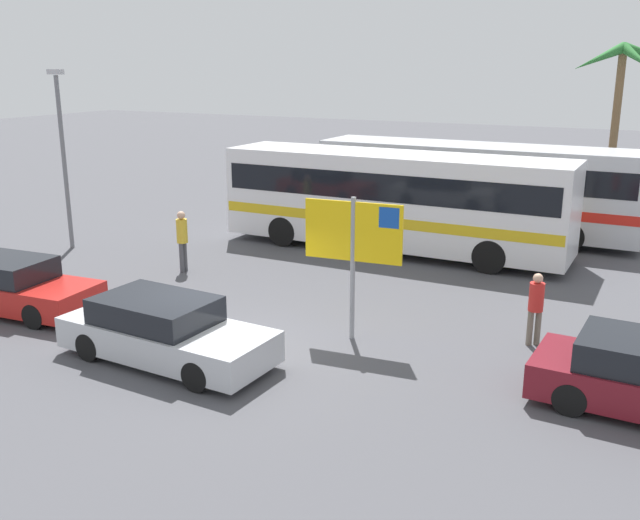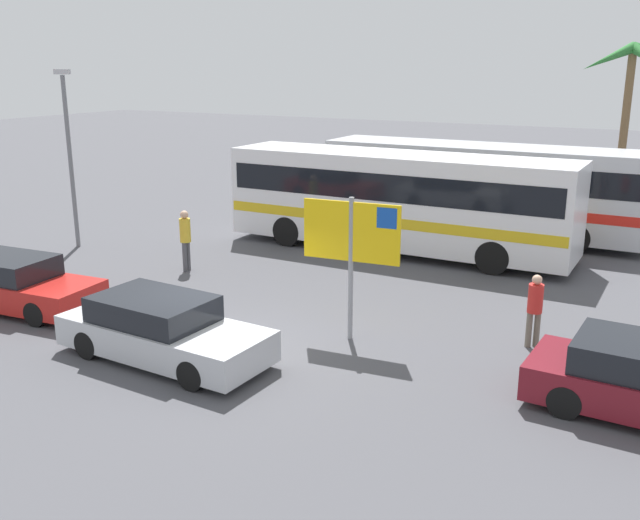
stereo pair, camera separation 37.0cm
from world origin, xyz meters
name	(u,v)px [view 1 (the left image)]	position (x,y,z in m)	size (l,w,h in m)	color
ground	(223,352)	(0.00, 0.00, 0.00)	(120.00, 120.00, 0.00)	#4C4C51
bus_front_coach	(394,197)	(0.05, 9.57, 1.78)	(11.24, 2.55, 3.17)	white
bus_rear_coach	(475,184)	(1.72, 13.21, 1.78)	(11.24, 2.55, 3.17)	silver
ferry_sign	(355,237)	(2.16, 1.98, 2.33)	(2.20, 0.27, 3.20)	gray
car_red	(11,286)	(-6.14, -0.24, 0.64)	(4.53, 2.05, 1.32)	red
car_silver	(164,331)	(-0.80, -0.90, 0.64)	(4.65, 1.99, 1.32)	#B7BABF
pedestrian_by_bus	(536,303)	(5.79, 3.45, 0.95)	(0.32, 0.32, 1.63)	#706656
pedestrian_near_sign	(182,236)	(-4.50, 4.44, 1.08)	(0.32, 0.32, 1.82)	#4C4C51
lamp_post_left_side	(63,152)	(-9.57, 4.98, 3.20)	(0.56, 0.20, 5.76)	slate
palm_tree_seaside	(620,73)	(5.52, 19.79, 5.54)	(3.82, 3.65, 6.74)	brown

